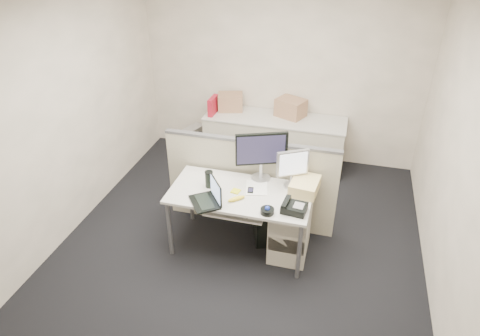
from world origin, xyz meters
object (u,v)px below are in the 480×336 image
(laptop, at_px, (204,193))
(monitor_main, at_px, (261,157))
(desk, at_px, (240,197))
(desk_phone, at_px, (294,208))

(laptop, bearing_deg, monitor_main, 107.07)
(monitor_main, xyz_separation_m, laptop, (-0.45, -0.60, -0.16))
(desk, bearing_deg, monitor_main, 64.89)
(desk, xyz_separation_m, monitor_main, (0.15, 0.32, 0.35))
(desk, relative_size, desk_phone, 6.27)
(desk, height_order, laptop, laptop)
(monitor_main, height_order, desk_phone, monitor_main)
(desk, xyz_separation_m, desk_phone, (0.60, -0.18, 0.10))
(monitor_main, distance_m, laptop, 0.77)
(desk, xyz_separation_m, laptop, (-0.30, -0.28, 0.19))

